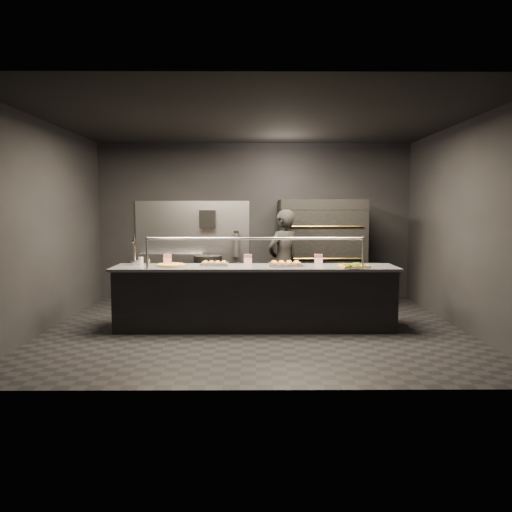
# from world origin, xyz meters

# --- Properties ---
(room) EXTENTS (6.04, 6.00, 3.00)m
(room) POSITION_xyz_m (-0.02, 0.05, 1.50)
(room) COLOR black
(room) RESTS_ON ground
(service_counter) EXTENTS (4.10, 0.78, 1.37)m
(service_counter) POSITION_xyz_m (0.00, -0.00, 0.46)
(service_counter) COLOR black
(service_counter) RESTS_ON ground
(pizza_oven) EXTENTS (1.50, 1.23, 1.91)m
(pizza_oven) POSITION_xyz_m (1.20, 1.90, 0.97)
(pizza_oven) COLOR black
(pizza_oven) RESTS_ON ground
(prep_shelf) EXTENTS (1.20, 0.35, 0.90)m
(prep_shelf) POSITION_xyz_m (-1.60, 2.32, 0.45)
(prep_shelf) COLOR #99999E
(prep_shelf) RESTS_ON ground
(towel_dispenser) EXTENTS (0.30, 0.20, 0.35)m
(towel_dispenser) POSITION_xyz_m (-0.90, 2.39, 1.55)
(towel_dispenser) COLOR black
(towel_dispenser) RESTS_ON room
(fire_extinguisher) EXTENTS (0.14, 0.14, 0.51)m
(fire_extinguisher) POSITION_xyz_m (-0.35, 2.40, 1.06)
(fire_extinguisher) COLOR #B2B2B7
(fire_extinguisher) RESTS_ON room
(beer_tap) EXTENTS (0.12, 0.18, 0.48)m
(beer_tap) POSITION_xyz_m (-1.79, 0.17, 1.06)
(beer_tap) COLOR silver
(beer_tap) RESTS_ON service_counter
(round_pizza) EXTENTS (0.47, 0.47, 0.03)m
(round_pizza) POSITION_xyz_m (-1.22, 0.02, 0.94)
(round_pizza) COLOR silver
(round_pizza) RESTS_ON service_counter
(slider_tray_a) EXTENTS (0.41, 0.31, 0.06)m
(slider_tray_a) POSITION_xyz_m (-0.60, 0.14, 0.94)
(slider_tray_a) COLOR silver
(slider_tray_a) RESTS_ON service_counter
(slider_tray_b) EXTENTS (0.57, 0.50, 0.08)m
(slider_tray_b) POSITION_xyz_m (0.44, 0.01, 0.95)
(slider_tray_b) COLOR silver
(slider_tray_b) RESTS_ON service_counter
(square_pizza) EXTENTS (0.48, 0.48, 0.05)m
(square_pizza) POSITION_xyz_m (1.40, -0.15, 0.94)
(square_pizza) COLOR silver
(square_pizza) RESTS_ON service_counter
(condiment_jar) EXTENTS (0.17, 0.07, 0.11)m
(condiment_jar) POSITION_xyz_m (-1.67, 0.21, 0.97)
(condiment_jar) COLOR silver
(condiment_jar) RESTS_ON service_counter
(tent_cards) EXTENTS (2.40, 0.04, 0.15)m
(tent_cards) POSITION_xyz_m (-0.16, 0.28, 1.00)
(tent_cards) COLOR white
(tent_cards) RESTS_ON service_counter
(trash_bin) EXTENTS (0.53, 0.53, 0.88)m
(trash_bin) POSITION_xyz_m (-0.87, 2.09, 0.44)
(trash_bin) COLOR black
(trash_bin) RESTS_ON ground
(worker) EXTENTS (0.75, 0.73, 1.73)m
(worker) POSITION_xyz_m (0.47, 1.07, 0.87)
(worker) COLOR black
(worker) RESTS_ON ground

